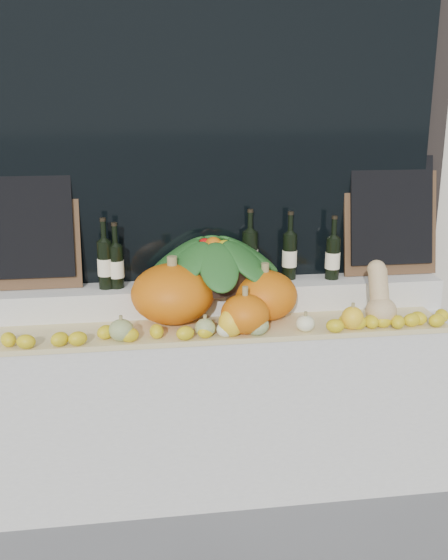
% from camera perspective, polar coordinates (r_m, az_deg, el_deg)
% --- Properties ---
extents(storefront_facade, '(7.00, 0.94, 4.50)m').
position_cam_1_polar(storefront_facade, '(3.60, -1.91, 21.24)').
color(storefront_facade, beige).
rests_on(storefront_facade, ground).
extents(display_sill, '(2.30, 0.55, 0.88)m').
position_cam_1_polar(display_sill, '(3.24, -0.19, -11.24)').
color(display_sill, silver).
rests_on(display_sill, ground).
extents(rear_tier, '(2.30, 0.25, 0.16)m').
position_cam_1_polar(rear_tier, '(3.17, -0.57, -1.63)').
color(rear_tier, silver).
rests_on(rear_tier, display_sill).
extents(straw_bedding, '(2.10, 0.32, 0.02)m').
position_cam_1_polar(straw_bedding, '(2.94, 0.14, -4.53)').
color(straw_bedding, tan).
rests_on(straw_bedding, display_sill).
extents(pumpkin_left, '(0.49, 0.49, 0.28)m').
position_cam_1_polar(pumpkin_left, '(2.97, -4.70, -1.24)').
color(pumpkin_left, orange).
rests_on(pumpkin_left, straw_bedding).
extents(pumpkin_right, '(0.34, 0.34, 0.24)m').
position_cam_1_polar(pumpkin_right, '(3.01, 3.73, -1.39)').
color(pumpkin_right, orange).
rests_on(pumpkin_right, straw_bedding).
extents(pumpkin_center, '(0.26, 0.26, 0.18)m').
position_cam_1_polar(pumpkin_center, '(2.84, 1.93, -3.11)').
color(pumpkin_center, orange).
rests_on(pumpkin_center, straw_bedding).
extents(butternut_squash, '(0.15, 0.21, 0.29)m').
position_cam_1_polar(butternut_squash, '(3.05, 14.05, -1.60)').
color(butternut_squash, tan).
rests_on(butternut_squash, straw_bedding).
extents(decorative_gourds, '(1.17, 0.13, 0.15)m').
position_cam_1_polar(decorative_gourds, '(2.82, 1.53, -4.08)').
color(decorative_gourds, '#406E21').
rests_on(decorative_gourds, straw_bedding).
extents(lemon_heap, '(2.20, 0.16, 0.06)m').
position_cam_1_polar(lemon_heap, '(2.82, 0.46, -4.48)').
color(lemon_heap, yellow).
rests_on(lemon_heap, straw_bedding).
extents(produce_bowl, '(0.71, 0.71, 0.25)m').
position_cam_1_polar(produce_bowl, '(3.10, -0.95, 1.80)').
color(produce_bowl, black).
rests_on(produce_bowl, rear_tier).
extents(wine_bottle_far_left, '(0.08, 0.08, 0.35)m').
position_cam_1_polar(wine_bottle_far_left, '(3.08, -10.81, 1.47)').
color(wine_bottle_far_left, black).
rests_on(wine_bottle_far_left, rear_tier).
extents(wine_bottle_near_left, '(0.08, 0.08, 0.32)m').
position_cam_1_polar(wine_bottle_near_left, '(3.09, -9.83, 1.29)').
color(wine_bottle_near_left, black).
rests_on(wine_bottle_near_left, rear_tier).
extents(wine_bottle_tall, '(0.08, 0.08, 0.36)m').
position_cam_1_polar(wine_bottle_tall, '(3.18, 2.37, 2.31)').
color(wine_bottle_tall, black).
rests_on(wine_bottle_tall, rear_tier).
extents(wine_bottle_near_right, '(0.08, 0.08, 0.35)m').
position_cam_1_polar(wine_bottle_near_right, '(3.21, 6.01, 2.26)').
color(wine_bottle_near_right, black).
rests_on(wine_bottle_near_right, rear_tier).
extents(wine_bottle_far_right, '(0.08, 0.08, 0.33)m').
position_cam_1_polar(wine_bottle_far_right, '(3.24, 9.90, 2.05)').
color(wine_bottle_far_right, black).
rests_on(wine_bottle_far_right, rear_tier).
extents(chalkboard_left, '(0.50, 0.14, 0.61)m').
position_cam_1_polar(chalkboard_left, '(3.15, -17.62, 4.99)').
color(chalkboard_left, '#4C331E').
rests_on(chalkboard_left, rear_tier).
extents(chalkboard_right, '(0.50, 0.14, 0.61)m').
position_cam_1_polar(chalkboard_right, '(3.38, 15.02, 5.91)').
color(chalkboard_right, '#4C331E').
rests_on(chalkboard_right, rear_tier).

